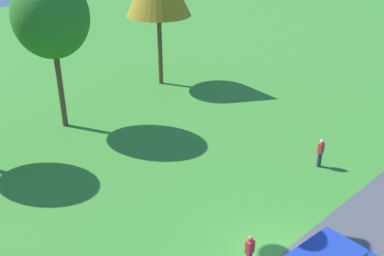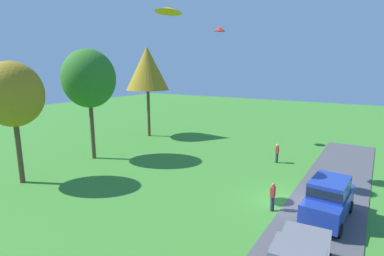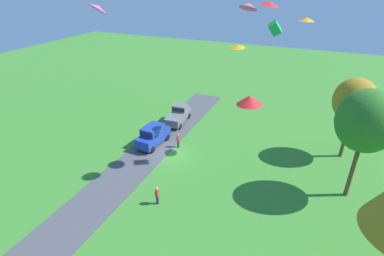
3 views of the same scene
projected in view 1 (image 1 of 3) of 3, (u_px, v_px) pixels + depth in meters
name	position (u px, v px, depth m)	size (l,w,h in m)	color
ground_plane	(277.00, 256.00, 18.88)	(120.00, 120.00, 0.00)	#3D842D
person_watching_sky	(250.00, 253.00, 17.81)	(0.36, 0.24, 1.71)	#2D334C
person_beside_suv	(320.00, 153.00, 25.09)	(0.36, 0.24, 1.71)	#2D334C
tree_lone_near	(51.00, 17.00, 27.07)	(4.67, 4.67, 9.86)	brown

